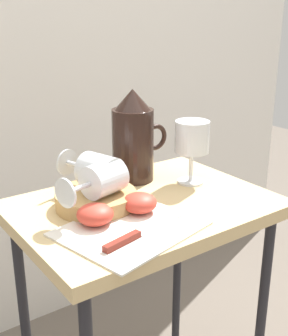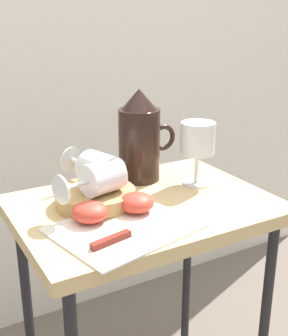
{
  "view_description": "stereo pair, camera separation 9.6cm",
  "coord_description": "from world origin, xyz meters",
  "px_view_note": "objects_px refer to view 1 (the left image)",
  "views": [
    {
      "loc": [
        -0.53,
        -0.74,
        1.08
      ],
      "look_at": [
        0.0,
        0.0,
        0.76
      ],
      "focal_mm": 48.2,
      "sensor_mm": 36.0,
      "label": 1
    },
    {
      "loc": [
        -0.45,
        -0.79,
        1.08
      ],
      "look_at": [
        0.0,
        0.0,
        0.76
      ],
      "focal_mm": 48.2,
      "sensor_mm": 36.0,
      "label": 2
    }
  ],
  "objects_px": {
    "table": "(144,233)",
    "wine_glass_tipped_near": "(102,179)",
    "apple_half_right": "(139,203)",
    "pitcher": "(133,144)",
    "basket_tray": "(96,199)",
    "apple_half_left": "(95,214)",
    "wine_glass_upright": "(192,140)",
    "knife": "(136,235)",
    "wine_glass_tipped_far": "(99,171)"
  },
  "relations": [
    {
      "from": "wine_glass_tipped_far",
      "to": "apple_half_right",
      "type": "height_order",
      "value": "wine_glass_tipped_far"
    },
    {
      "from": "wine_glass_upright",
      "to": "knife",
      "type": "distance_m",
      "value": 0.33
    },
    {
      "from": "table",
      "to": "apple_half_right",
      "type": "relative_size",
      "value": 9.29
    },
    {
      "from": "table",
      "to": "wine_glass_tipped_near",
      "type": "bearing_deg",
      "value": 171.25
    },
    {
      "from": "basket_tray",
      "to": "knife",
      "type": "height_order",
      "value": "basket_tray"
    },
    {
      "from": "apple_half_left",
      "to": "apple_half_right",
      "type": "bearing_deg",
      "value": -2.73
    },
    {
      "from": "knife",
      "to": "apple_half_right",
      "type": "bearing_deg",
      "value": 51.47
    },
    {
      "from": "basket_tray",
      "to": "knife",
      "type": "relative_size",
      "value": 0.78
    },
    {
      "from": "wine_glass_tipped_far",
      "to": "table",
      "type": "bearing_deg",
      "value": -35.46
    },
    {
      "from": "table",
      "to": "pitcher",
      "type": "distance_m",
      "value": 0.22
    },
    {
      "from": "basket_tray",
      "to": "wine_glass_upright",
      "type": "height_order",
      "value": "wine_glass_upright"
    },
    {
      "from": "wine_glass_tipped_far",
      "to": "knife",
      "type": "bearing_deg",
      "value": -99.55
    },
    {
      "from": "table",
      "to": "wine_glass_tipped_near",
      "type": "height_order",
      "value": "wine_glass_tipped_near"
    },
    {
      "from": "wine_glass_upright",
      "to": "knife",
      "type": "bearing_deg",
      "value": -149.65
    },
    {
      "from": "apple_half_right",
      "to": "wine_glass_tipped_far",
      "type": "bearing_deg",
      "value": 111.61
    },
    {
      "from": "basket_tray",
      "to": "table",
      "type": "bearing_deg",
      "value": -22.36
    },
    {
      "from": "basket_tray",
      "to": "pitcher",
      "type": "xyz_separation_m",
      "value": [
        0.16,
        0.09,
        0.07
      ]
    },
    {
      "from": "basket_tray",
      "to": "apple_half_left",
      "type": "xyz_separation_m",
      "value": [
        -0.05,
        -0.08,
        0.01
      ]
    },
    {
      "from": "wine_glass_upright",
      "to": "apple_half_right",
      "type": "distance_m",
      "value": 0.23
    },
    {
      "from": "basket_tray",
      "to": "knife",
      "type": "bearing_deg",
      "value": -94.44
    },
    {
      "from": "basket_tray",
      "to": "wine_glass_tipped_far",
      "type": "bearing_deg",
      "value": 42.39
    },
    {
      "from": "apple_half_right",
      "to": "knife",
      "type": "distance_m",
      "value": 0.11
    },
    {
      "from": "basket_tray",
      "to": "wine_glass_tipped_far",
      "type": "xyz_separation_m",
      "value": [
        0.02,
        0.02,
        0.06
      ]
    },
    {
      "from": "wine_glass_tipped_far",
      "to": "wine_glass_upright",
      "type": "bearing_deg",
      "value": -5.91
    },
    {
      "from": "wine_glass_tipped_near",
      "to": "knife",
      "type": "height_order",
      "value": "wine_glass_tipped_near"
    },
    {
      "from": "basket_tray",
      "to": "apple_half_right",
      "type": "distance_m",
      "value": 0.1
    },
    {
      "from": "pitcher",
      "to": "wine_glass_tipped_near",
      "type": "bearing_deg",
      "value": -143.48
    },
    {
      "from": "table",
      "to": "wine_glass_upright",
      "type": "bearing_deg",
      "value": 10.97
    },
    {
      "from": "wine_glass_tipped_near",
      "to": "pitcher",
      "type": "bearing_deg",
      "value": 36.52
    },
    {
      "from": "basket_tray",
      "to": "knife",
      "type": "xyz_separation_m",
      "value": [
        -0.01,
        -0.17,
        -0.01
      ]
    },
    {
      "from": "pitcher",
      "to": "basket_tray",
      "type": "bearing_deg",
      "value": -150.15
    },
    {
      "from": "knife",
      "to": "wine_glass_tipped_near",
      "type": "bearing_deg",
      "value": 84.07
    },
    {
      "from": "wine_glass_tipped_near",
      "to": "basket_tray",
      "type": "bearing_deg",
      "value": 94.06
    },
    {
      "from": "wine_glass_upright",
      "to": "pitcher",
      "type": "bearing_deg",
      "value": 134.78
    },
    {
      "from": "table",
      "to": "wine_glass_upright",
      "type": "distance_m",
      "value": 0.25
    },
    {
      "from": "apple_half_right",
      "to": "knife",
      "type": "bearing_deg",
      "value": -128.53
    },
    {
      "from": "basket_tray",
      "to": "apple_half_left",
      "type": "height_order",
      "value": "apple_half_left"
    },
    {
      "from": "apple_half_left",
      "to": "table",
      "type": "bearing_deg",
      "value": 14.13
    },
    {
      "from": "pitcher",
      "to": "table",
      "type": "bearing_deg",
      "value": -115.43
    },
    {
      "from": "pitcher",
      "to": "wine_glass_tipped_far",
      "type": "bearing_deg",
      "value": -152.03
    },
    {
      "from": "table",
      "to": "basket_tray",
      "type": "height_order",
      "value": "basket_tray"
    },
    {
      "from": "wine_glass_tipped_near",
      "to": "apple_half_right",
      "type": "height_order",
      "value": "wine_glass_tipped_near"
    },
    {
      "from": "table",
      "to": "knife",
      "type": "bearing_deg",
      "value": -130.73
    },
    {
      "from": "basket_tray",
      "to": "apple_half_right",
      "type": "xyz_separation_m",
      "value": [
        0.06,
        -0.08,
        0.01
      ]
    },
    {
      "from": "basket_tray",
      "to": "apple_half_left",
      "type": "relative_size",
      "value": 2.38
    },
    {
      "from": "wine_glass_tipped_far",
      "to": "apple_half_left",
      "type": "distance_m",
      "value": 0.12
    },
    {
      "from": "pitcher",
      "to": "wine_glass_upright",
      "type": "xyz_separation_m",
      "value": [
        0.1,
        -0.1,
        0.02
      ]
    },
    {
      "from": "table",
      "to": "basket_tray",
      "type": "distance_m",
      "value": 0.14
    },
    {
      "from": "knife",
      "to": "pitcher",
      "type": "bearing_deg",
      "value": 56.35
    },
    {
      "from": "basket_tray",
      "to": "apple_half_right",
      "type": "relative_size",
      "value": 2.38
    }
  ]
}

